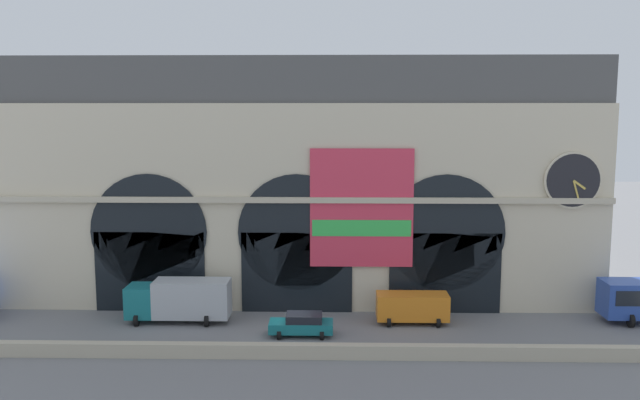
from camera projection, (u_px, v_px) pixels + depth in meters
ground_plane at (293, 333)px, 46.03m from camera, size 200.00×200.00×0.00m
quay_parapet_wall at (288, 351)px, 41.33m from camera, size 90.00×0.70×0.91m
station_building at (299, 186)px, 52.06m from camera, size 47.57×5.17×19.53m
box_truck_midwest at (180, 299)px, 48.29m from camera, size 7.50×2.91×3.12m
car_center at (302, 324)px, 45.42m from camera, size 4.40×2.22×1.55m
van_mideast at (412, 307)px, 48.02m from camera, size 5.20×2.48×2.20m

